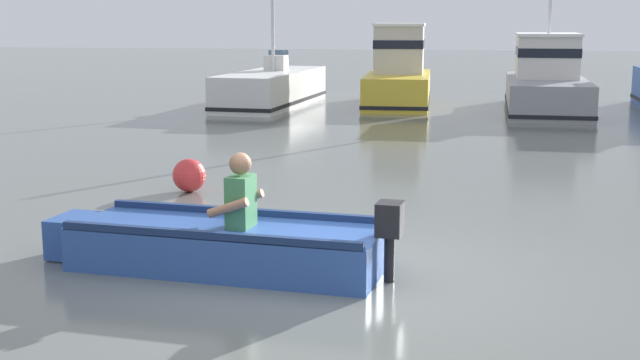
{
  "coord_description": "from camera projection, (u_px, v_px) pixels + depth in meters",
  "views": [
    {
      "loc": [
        1.19,
        -7.81,
        2.49
      ],
      "look_at": [
        -0.59,
        2.13,
        0.55
      ],
      "focal_mm": 47.51,
      "sensor_mm": 36.0,
      "label": 1
    }
  ],
  "objects": [
    {
      "name": "moored_boat_white",
      "position": [
        272.0,
        89.0,
        24.26
      ],
      "size": [
        2.2,
        5.92,
        3.93
      ],
      "color": "white",
      "rests_on": "ground"
    },
    {
      "name": "ground_plane",
      "position": [
        341.0,
        278.0,
        8.22
      ],
      "size": [
        120.0,
        120.0,
        0.0
      ],
      "primitive_type": "plane",
      "color": "slate"
    },
    {
      "name": "mooring_buoy",
      "position": [
        189.0,
        175.0,
        12.26
      ],
      "size": [
        0.48,
        0.48,
        0.48
      ],
      "primitive_type": "sphere",
      "color": "red",
      "rests_on": "ground"
    },
    {
      "name": "rowboat_with_person",
      "position": [
        221.0,
        244.0,
        8.52
      ],
      "size": [
        3.73,
        1.39,
        1.19
      ],
      "color": "#2D519E",
      "rests_on": "ground"
    },
    {
      "name": "moored_boat_grey",
      "position": [
        546.0,
        82.0,
        22.88
      ],
      "size": [
        2.2,
        5.8,
        4.82
      ],
      "color": "gray",
      "rests_on": "ground"
    },
    {
      "name": "moored_boat_yellow",
      "position": [
        399.0,
        75.0,
        24.38
      ],
      "size": [
        1.98,
        4.77,
        2.33
      ],
      "color": "gold",
      "rests_on": "ground"
    }
  ]
}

